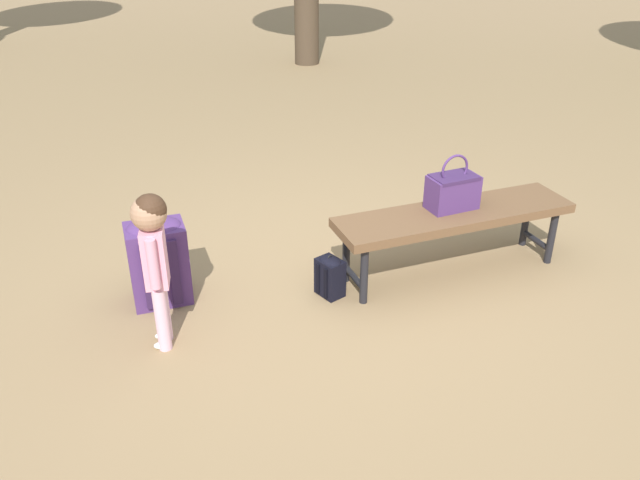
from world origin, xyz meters
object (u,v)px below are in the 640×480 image
(child_standing, at_px, (154,248))
(backpack_small, at_px, (330,275))
(backpack_large, at_px, (158,258))
(park_bench, at_px, (454,219))
(handbag, at_px, (453,190))

(child_standing, xyz_separation_m, backpack_small, (-1.06, -0.15, -0.47))
(child_standing, relative_size, backpack_small, 3.22)
(backpack_large, height_order, backpack_small, backpack_large)
(park_bench, distance_m, handbag, 0.19)
(child_standing, bearing_deg, backpack_large, -96.30)
(child_standing, height_order, backpack_large, child_standing)
(park_bench, bearing_deg, backpack_small, -0.95)
(park_bench, xyz_separation_m, backpack_large, (1.86, -0.33, -0.10))
(child_standing, distance_m, backpack_large, 0.57)
(handbag, bearing_deg, park_bench, 92.28)
(backpack_large, bearing_deg, handbag, 171.30)
(park_bench, distance_m, backpack_small, 0.90)
(park_bench, height_order, backpack_large, backpack_large)
(child_standing, xyz_separation_m, backpack_large, (-0.05, -0.47, -0.32))
(child_standing, relative_size, backpack_large, 1.56)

